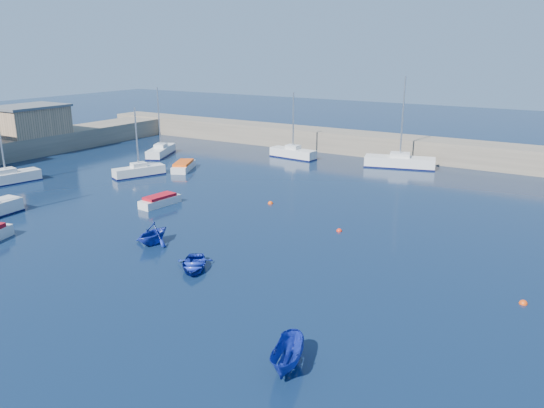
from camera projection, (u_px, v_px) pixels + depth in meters
The scene contains 16 objects.
ground at pixel (130, 313), 27.21m from camera, with size 220.00×220.00×0.00m, color #0C1D37.
back_wall at pixel (410, 148), 64.41m from camera, with size 96.00×4.50×2.60m, color #736858.
brick_shed_a at pixel (30, 121), 66.72m from camera, with size 6.00×8.00×3.40m, color #A2805E.
sailboat_2 at pixel (6, 178), 52.56m from camera, with size 3.00×6.61×8.45m.
sailboat_3 at pixel (139, 171), 55.73m from camera, with size 3.44×5.52×7.19m.
sailboat_4 at pixel (161, 151), 66.36m from camera, with size 4.28×6.56×8.41m.
sailboat_5 at pixel (293, 153), 64.85m from camera, with size 6.06×2.24×7.96m.
sailboat_6 at pixel (400, 162), 59.80m from camera, with size 8.02×4.10×10.09m.
motorboat_1 at pixel (160, 201), 45.51m from camera, with size 1.69×3.87×0.92m.
motorboat_2 at pixel (183, 166), 58.64m from camera, with size 3.48×4.86×0.95m.
dinghy_center at pixel (194, 264), 32.42m from camera, with size 2.24×3.14×0.65m, color #162897.
dinghy_left at pixel (152, 233), 36.52m from camera, with size 2.53×2.93×1.54m, color #162897.
dinghy_right at pixel (288, 357), 22.27m from camera, with size 1.18×3.14×1.21m, color #162897.
buoy_1 at pixel (339, 231), 39.24m from camera, with size 0.43×0.43×0.43m, color red.
buoy_2 at pixel (523, 304), 28.16m from camera, with size 0.44×0.44×0.44m, color #E0400B.
buoy_3 at pixel (270, 204), 46.12m from camera, with size 0.46×0.46×0.46m, color #E0400B.
Camera 1 is at (19.04, -17.04, 13.12)m, focal length 35.00 mm.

